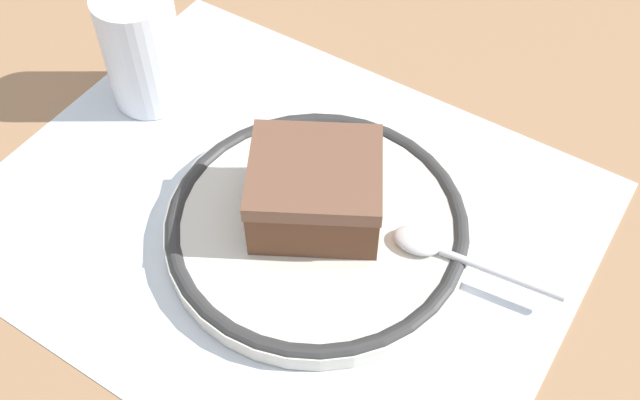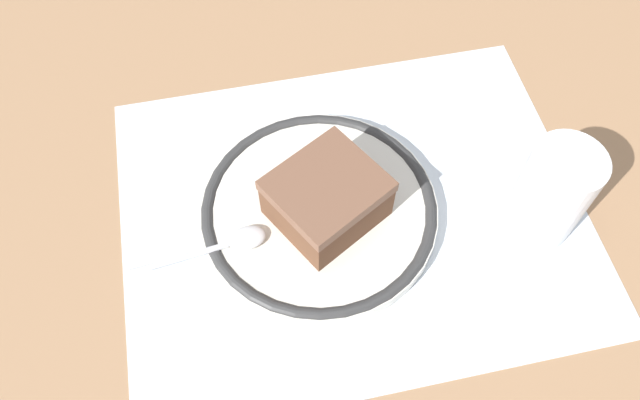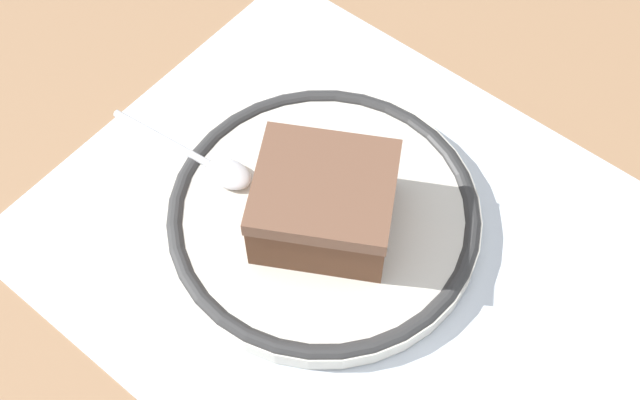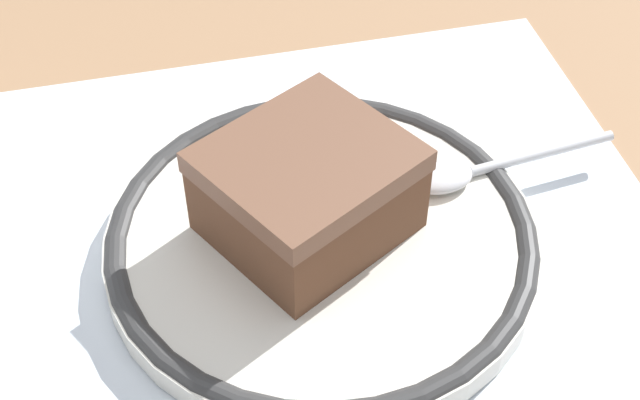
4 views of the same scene
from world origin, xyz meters
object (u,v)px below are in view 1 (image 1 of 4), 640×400
object	(u,v)px
spoon	(439,249)
plate	(320,222)
cake_slice	(315,189)
cup	(144,56)

from	to	relation	value
spoon	plate	bearing A→B (deg)	-168.15
cake_slice	cup	distance (m)	0.20
plate	cup	distance (m)	0.21
plate	cake_slice	xyz separation A→B (m)	(-0.01, 0.00, 0.03)
plate	cake_slice	bearing A→B (deg)	156.18
spoon	cup	xyz separation A→B (m)	(-0.28, 0.03, 0.02)
cup	cake_slice	bearing A→B (deg)	-12.10
plate	cake_slice	size ratio (longest dim) A/B	1.84
cake_slice	spoon	bearing A→B (deg)	9.67
cake_slice	cup	xyz separation A→B (m)	(-0.19, 0.04, 0.00)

